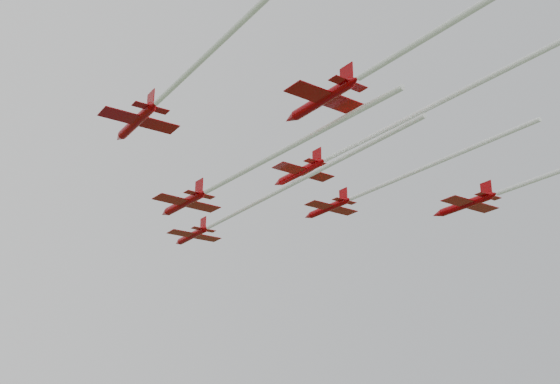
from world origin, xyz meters
TOP-DOWN VIEW (x-y plane):
  - jet_lead at (-0.37, 12.03)m, footprint 8.79×58.17m
  - jet_row2_left at (-9.49, 2.24)m, footprint 9.39×47.75m
  - jet_row2_right at (13.44, -0.87)m, footprint 8.72×43.92m
  - jet_row3_left at (-24.32, -16.14)m, footprint 9.21×61.43m
  - jet_row3_mid at (0.21, -12.40)m, footprint 8.71×49.33m
  - jet_row3_right at (27.39, -20.72)m, footprint 9.83×59.31m
  - jet_row4_left at (-12.33, -30.99)m, footprint 9.17×48.65m

SIDE VIEW (x-z plane):
  - jet_row2_left at x=-9.49m, z-range 46.17..49.00m
  - jet_lead at x=-0.37m, z-range 46.94..49.55m
  - jet_row4_left at x=-12.33m, z-range 47.62..50.37m
  - jet_row3_right at x=27.39m, z-range 48.67..51.59m
  - jet_row3_mid at x=0.21m, z-range 49.02..51.62m
  - jet_row2_right at x=13.44m, z-range 49.38..51.98m
  - jet_row3_left at x=-24.32m, z-range 49.66..52.39m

